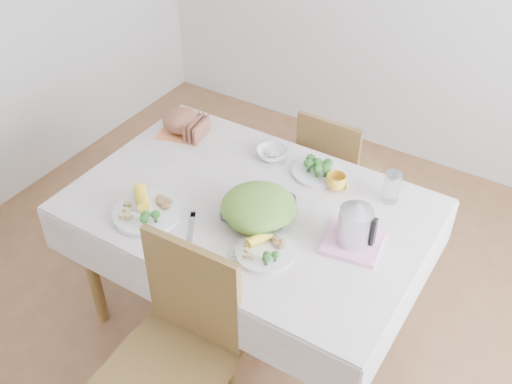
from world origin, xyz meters
The scene contains 19 objects.
floor centered at (0.00, 0.00, 0.00)m, with size 3.60×3.60×0.00m, color brown.
dining_table centered at (0.00, 0.00, 0.38)m, with size 1.40×0.90×0.75m, color brown.
tablecloth centered at (0.00, 0.00, 0.76)m, with size 1.50×1.00×0.01m, color beige.
chair_near centered at (0.07, -0.69, 0.47)m, with size 0.43×0.43×0.96m, color brown.
chair_far centered at (0.04, 0.85, 0.47)m, with size 0.37×0.37×0.82m, color brown.
salad_bowl centered at (0.09, -0.07, 0.80)m, with size 0.29×0.29×0.07m, color white.
dinner_plate_left centered at (-0.32, -0.29, 0.77)m, with size 0.29×0.29×0.02m, color white.
dinner_plate_right centered at (0.21, -0.22, 0.77)m, with size 0.23×0.23×0.02m, color white.
broccoli_plate centered at (0.15, 0.34, 0.77)m, with size 0.23×0.23×0.02m, color beige.
napkin centered at (-0.59, 0.30, 0.76)m, with size 0.21×0.21×0.00m, color #EC8647.
bread_loaf centered at (-0.59, 0.30, 0.82)m, with size 0.19×0.18×0.11m, color brown.
fruit_bowl centered at (-0.09, 0.34, 0.78)m, with size 0.15×0.15×0.05m, color white.
yellow_mug centered at (0.27, 0.29, 0.80)m, with size 0.09×0.09×0.07m, color gold.
glass_tumbler centered at (0.50, 0.34, 0.83)m, with size 0.07×0.07×0.14m, color white.
pink_tray centered at (0.48, 0.01, 0.77)m, with size 0.22×0.22×0.02m, color pink.
electric_kettle centered at (0.48, 0.01, 0.88)m, with size 0.13×0.13×0.19m, color #B2B5BA.
fork_left centered at (-0.12, -0.26, 0.76)m, with size 0.02×0.19×0.00m, color silver.
fork_right centered at (0.14, -0.22, 0.76)m, with size 0.02×0.21×0.00m, color silver.
knife centered at (0.10, -0.34, 0.76)m, with size 0.02×0.17×0.00m, color silver.
Camera 1 is at (1.06, -1.64, 2.41)m, focal length 42.00 mm.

